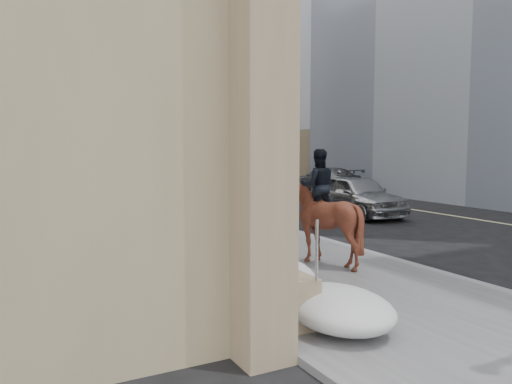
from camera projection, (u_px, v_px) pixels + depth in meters
ground at (333, 289)px, 9.99m from camera, size 140.00×140.00×0.00m
sidewalk at (174, 220)px, 18.79m from camera, size 5.00×80.00×0.12m
curb at (236, 215)px, 20.01m from camera, size 0.24×80.00×0.12m
lane_line at (386, 205)px, 23.66m from camera, size 0.15×70.00×0.01m
limestone_building at (2, 21)px, 24.30m from camera, size 6.10×44.00×18.00m
far_podium at (461, 162)px, 25.79m from camera, size 2.00×80.00×4.00m
bg_building_mid at (77, 57)px, 63.38m from camera, size 30.00×12.00×28.00m
streetlight_mid at (201, 108)px, 23.16m from camera, size 1.71×0.24×8.00m
streetlight_far at (111, 124)px, 40.78m from camera, size 1.71×0.24×8.00m
traffic_signal at (142, 126)px, 29.95m from camera, size 4.10×0.22×6.00m
snow_bank at (151, 218)px, 16.43m from camera, size 1.70×18.10×0.76m
mounted_horse_left at (174, 209)px, 13.34m from camera, size 1.89×2.55×2.64m
mounted_horse_right at (320, 216)px, 11.55m from camera, size 2.22×2.32×2.66m
pedestrian at (241, 213)px, 13.09m from camera, size 1.21×0.66×1.96m
car_silver at (357, 195)px, 20.26m from camera, size 2.33×5.02×1.66m
car_grey at (326, 180)px, 30.44m from camera, size 2.20×5.21×1.50m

